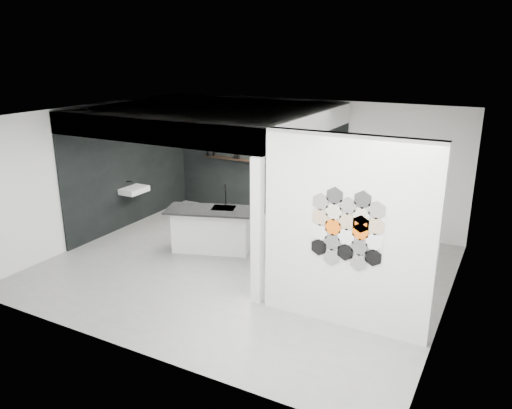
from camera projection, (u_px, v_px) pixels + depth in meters
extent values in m
cube|color=slate|center=(244.00, 268.00, 9.20)|extent=(7.00, 6.00, 0.01)
cube|color=silver|center=(346.00, 234.00, 6.93)|extent=(2.45, 0.15, 2.80)
cube|color=black|center=(257.00, 166.00, 11.92)|extent=(4.40, 0.04, 2.35)
cube|color=black|center=(131.00, 173.00, 11.24)|extent=(0.04, 4.00, 2.35)
cube|color=silver|center=(210.00, 118.00, 9.85)|extent=(4.40, 4.00, 0.40)
cube|color=silver|center=(257.00, 232.00, 7.63)|extent=(0.16, 0.16, 2.35)
cube|color=silver|center=(147.00, 131.00, 8.24)|extent=(4.40, 0.16, 0.40)
cube|color=silver|center=(134.00, 190.00, 11.07)|extent=(0.40, 0.60, 0.12)
cube|color=black|center=(259.00, 162.00, 11.75)|extent=(3.00, 0.15, 0.04)
cube|color=silver|center=(211.00, 230.00, 9.85)|extent=(1.58, 1.01, 0.85)
cube|color=black|center=(210.00, 210.00, 9.64)|extent=(1.83, 1.26, 0.04)
cube|color=black|center=(224.00, 208.00, 9.72)|extent=(0.54, 0.50, 0.01)
cylinder|color=black|center=(226.00, 195.00, 9.84)|extent=(0.03, 0.03, 0.40)
torus|color=black|center=(225.00, 186.00, 9.73)|extent=(0.06, 0.14, 0.14)
cylinder|color=black|center=(211.00, 152.00, 12.33)|extent=(0.24, 0.24, 0.16)
ellipsoid|color=black|center=(291.00, 161.00, 11.35)|extent=(0.25, 0.25, 0.18)
cylinder|color=gray|center=(312.00, 165.00, 11.12)|extent=(0.21, 0.21, 0.11)
cylinder|color=gray|center=(312.00, 164.00, 11.12)|extent=(0.14, 0.14, 0.15)
cylinder|color=black|center=(238.00, 155.00, 11.97)|extent=(0.07, 0.07, 0.16)
cylinder|color=black|center=(236.00, 156.00, 12.01)|extent=(0.12, 0.12, 0.11)
cylinder|color=black|center=(319.00, 247.00, 7.09)|extent=(0.26, 0.02, 0.26)
cylinder|color=white|center=(320.00, 232.00, 7.03)|extent=(0.26, 0.02, 0.26)
cylinder|color=tan|center=(320.00, 217.00, 6.96)|extent=(0.26, 0.02, 0.26)
cylinder|color=#66635E|center=(321.00, 202.00, 6.89)|extent=(0.26, 0.02, 0.26)
cylinder|color=silver|center=(332.00, 257.00, 7.04)|extent=(0.26, 0.02, 0.26)
cylinder|color=black|center=(332.00, 242.00, 6.97)|extent=(0.26, 0.02, 0.26)
cylinder|color=#F2600C|center=(333.00, 227.00, 6.90)|extent=(0.26, 0.02, 0.26)
cylinder|color=beige|center=(334.00, 212.00, 6.84)|extent=(0.26, 0.02, 0.26)
cylinder|color=#2D2D2D|center=(335.00, 196.00, 6.77)|extent=(0.26, 0.02, 0.26)
cylinder|color=black|center=(345.00, 252.00, 6.92)|extent=(0.26, 0.02, 0.26)
cylinder|color=white|center=(346.00, 237.00, 6.85)|extent=(0.26, 0.02, 0.26)
cylinder|color=tan|center=(347.00, 222.00, 6.78)|extent=(0.26, 0.02, 0.26)
cylinder|color=#66635E|center=(348.00, 206.00, 6.71)|extent=(0.26, 0.02, 0.26)
cylinder|color=silver|center=(358.00, 262.00, 6.86)|extent=(0.26, 0.02, 0.26)
cylinder|color=black|center=(359.00, 247.00, 6.80)|extent=(0.26, 0.02, 0.26)
cylinder|color=#F2600C|center=(361.00, 232.00, 6.73)|extent=(0.26, 0.02, 0.26)
cylinder|color=beige|center=(362.00, 216.00, 6.66)|extent=(0.26, 0.02, 0.26)
cylinder|color=#2D2D2D|center=(363.00, 200.00, 6.59)|extent=(0.26, 0.02, 0.26)
cylinder|color=black|center=(373.00, 257.00, 6.74)|extent=(0.26, 0.02, 0.26)
cylinder|color=white|center=(374.00, 242.00, 6.67)|extent=(0.26, 0.02, 0.26)
cylinder|color=tan|center=(375.00, 226.00, 6.61)|extent=(0.26, 0.02, 0.26)
cylinder|color=#66635E|center=(377.00, 210.00, 6.54)|extent=(0.26, 0.02, 0.26)
cylinder|color=#F2600C|center=(361.00, 224.00, 6.69)|extent=(0.26, 0.02, 0.26)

